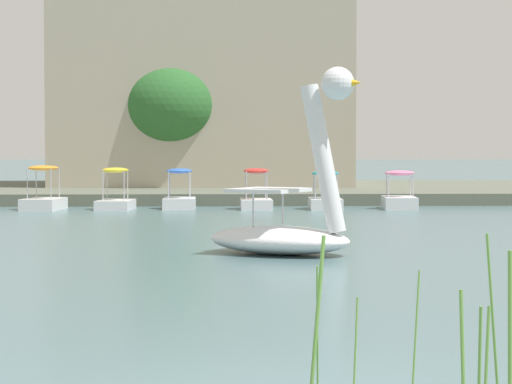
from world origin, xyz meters
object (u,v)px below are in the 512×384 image
pedal_boat_pink (399,198)px  pedal_boat_teal (325,198)px  pedal_boat_orange (43,197)px  tree_broadleaf_right (173,107)px  parked_van (130,164)px  pedal_boat_blue (179,197)px  pedal_boat_yellow (115,199)px  swan_boat (288,217)px  pedal_boat_red (256,197)px

pedal_boat_pink → pedal_boat_teal: (-2.85, -0.09, 0.01)m
pedal_boat_orange → tree_broadleaf_right: size_ratio=0.36×
parked_van → pedal_boat_teal: bearing=-56.7°
pedal_boat_blue → pedal_boat_orange: bearing=-174.5°
pedal_boat_orange → tree_broadleaf_right: 12.27m
pedal_boat_teal → pedal_boat_blue: pedal_boat_blue is taller
pedal_boat_blue → pedal_boat_yellow: (-2.40, -0.40, -0.03)m
swan_boat → pedal_boat_teal: 16.80m
swan_boat → pedal_boat_red: bearing=90.1°
pedal_boat_pink → pedal_boat_red: size_ratio=1.21×
pedal_boat_red → parked_van: size_ratio=0.42×
pedal_boat_teal → pedal_boat_blue: (-5.54, 0.51, 0.00)m
swan_boat → pedal_boat_blue: bearing=99.8°
pedal_boat_red → swan_boat: bearing=-89.9°
pedal_boat_pink → tree_broadleaf_right: bearing=130.2°
pedal_boat_blue → tree_broadleaf_right: tree_broadleaf_right is taller
pedal_boat_orange → parked_van: (2.16, 12.88, 1.06)m
pedal_boat_teal → parked_van: parked_van is taller
pedal_boat_red → tree_broadleaf_right: (-3.58, 10.72, 3.88)m
pedal_boat_teal → pedal_boat_orange: pedal_boat_orange is taller
swan_boat → pedal_boat_pink: 17.55m
swan_boat → pedal_boat_teal: bearing=81.1°
pedal_boat_yellow → parked_van: 12.84m
pedal_boat_yellow → pedal_boat_orange: bearing=-177.9°
pedal_boat_blue → pedal_boat_red: bearing=-8.3°
tree_broadleaf_right → pedal_boat_blue: bearing=-86.3°
pedal_boat_red → pedal_boat_blue: size_ratio=0.93×
swan_boat → pedal_boat_pink: bearing=72.0°
pedal_boat_teal → swan_boat: bearing=-98.9°
pedal_boat_red → pedal_boat_orange: pedal_boat_orange is taller
pedal_boat_yellow → pedal_boat_blue: bearing=9.4°
pedal_boat_blue → parked_van: bearing=103.3°
tree_broadleaf_right → pedal_boat_teal: bearing=-60.1°
tree_broadleaf_right → pedal_boat_yellow: bearing=-99.2°
pedal_boat_teal → pedal_boat_yellow: bearing=179.2°
swan_boat → pedal_boat_yellow: bearing=107.7°
pedal_boat_blue → tree_broadleaf_right: size_ratio=0.35×
pedal_boat_orange → pedal_boat_pink: bearing=0.3°
pedal_boat_red → pedal_boat_pink: bearing=0.0°
pedal_boat_pink → pedal_boat_yellow: size_ratio=1.11×
pedal_boat_blue → parked_van: (-2.92, 12.38, 1.11)m
pedal_boat_yellow → pedal_boat_orange: pedal_boat_orange is taller
pedal_boat_pink → pedal_boat_teal: 2.85m
pedal_boat_yellow → parked_van: bearing=92.3°
pedal_boat_blue → pedal_boat_yellow: size_ratio=0.99×
pedal_boat_pink → pedal_boat_blue: bearing=177.1°
pedal_boat_pink → pedal_boat_orange: size_ratio=1.08×
pedal_boat_teal → parked_van: size_ratio=0.51×
pedal_boat_teal → tree_broadleaf_right: bearing=119.9°
swan_boat → tree_broadleaf_right: size_ratio=0.65×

